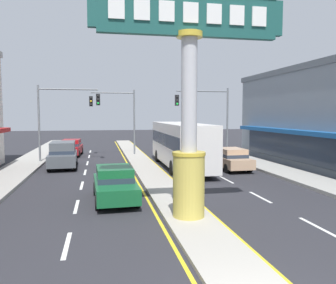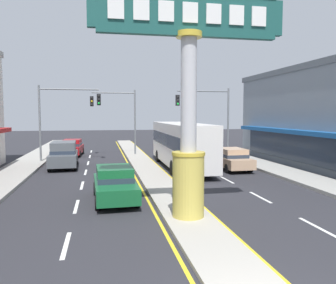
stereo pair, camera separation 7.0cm
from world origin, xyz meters
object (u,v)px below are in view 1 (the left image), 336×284
object	(u,v)px
traffic_light_right_side	(209,110)
traffic_light_median_far	(118,111)
traffic_light_left_side	(62,110)
sedan_mid_left_lane	(231,159)
sedan_near_right_lane	(71,147)
district_sign	(189,102)
suv_near_left_lane	(63,154)
sedan_far_right_lane	(115,183)
bus_far_left_oncoming	(180,142)

from	to	relation	value
traffic_light_right_side	traffic_light_median_far	size ratio (longest dim) A/B	1.00
traffic_light_left_side	sedan_mid_left_lane	distance (m)	13.82
traffic_light_right_side	sedan_mid_left_lane	size ratio (longest dim) A/B	1.43
traffic_light_left_side	sedan_near_right_lane	xyz separation A→B (m)	(0.29, 4.76, -3.46)
district_sign	traffic_light_left_side	world-z (taller)	district_sign
district_sign	suv_near_left_lane	bearing A→B (deg)	112.96
district_sign	sedan_far_right_lane	bearing A→B (deg)	126.79
traffic_light_right_side	traffic_light_median_far	xyz separation A→B (m)	(-7.62, 3.66, -0.05)
sedan_far_right_lane	suv_near_left_lane	distance (m)	10.92
traffic_light_right_side	sedan_mid_left_lane	xyz separation A→B (m)	(-0.28, -6.08, -3.46)
traffic_light_left_side	bus_far_left_oncoming	world-z (taller)	traffic_light_left_side
district_sign	traffic_light_right_side	world-z (taller)	district_sign
traffic_light_right_side	traffic_light_left_side	bearing A→B (deg)	-179.24
traffic_light_left_side	suv_near_left_lane	size ratio (longest dim) A/B	1.33
traffic_light_left_side	sedan_near_right_lane	bearing A→B (deg)	86.54
bus_far_left_oncoming	district_sign	bearing A→B (deg)	-101.84
sedan_far_right_lane	bus_far_left_oncoming	size ratio (longest dim) A/B	0.39
sedan_near_right_lane	bus_far_left_oncoming	size ratio (longest dim) A/B	0.39
suv_near_left_lane	traffic_light_left_side	bearing A→B (deg)	95.97
sedan_mid_left_lane	sedan_near_right_lane	bearing A→B (deg)	137.62
traffic_light_left_side	sedan_near_right_lane	world-z (taller)	traffic_light_left_side
sedan_mid_left_lane	bus_far_left_oncoming	distance (m)	3.82
sedan_near_right_lane	bus_far_left_oncoming	distance (m)	12.44
district_sign	traffic_light_left_side	size ratio (longest dim) A/B	1.31
suv_near_left_lane	bus_far_left_oncoming	bearing A→B (deg)	-11.03
district_sign	sedan_near_right_lane	xyz separation A→B (m)	(-5.85, 21.29, -3.55)
traffic_light_median_far	suv_near_left_lane	xyz separation A→B (m)	(-4.38, -6.52, -3.21)
traffic_light_right_side	traffic_light_median_far	distance (m)	8.46
traffic_light_right_side	bus_far_left_oncoming	bearing A→B (deg)	-128.54
sedan_far_right_lane	sedan_mid_left_lane	size ratio (longest dim) A/B	1.01
traffic_light_left_side	sedan_far_right_lane	distance (m)	14.02
traffic_light_left_side	traffic_light_median_far	distance (m)	6.03
district_sign	traffic_light_median_far	xyz separation A→B (m)	(-1.48, 20.35, -0.15)
bus_far_left_oncoming	traffic_light_left_side	bearing A→B (deg)	153.49
district_sign	sedan_near_right_lane	bearing A→B (deg)	105.37
traffic_light_left_side	sedan_far_right_lane	bearing A→B (deg)	-74.71
bus_far_left_oncoming	sedan_mid_left_lane	bearing A→B (deg)	-25.58
suv_near_left_lane	district_sign	bearing A→B (deg)	-67.04
traffic_light_left_side	bus_far_left_oncoming	bearing A→B (deg)	-26.51
district_sign	sedan_near_right_lane	world-z (taller)	district_sign
sedan_far_right_lane	suv_near_left_lane	size ratio (longest dim) A/B	0.93
district_sign	sedan_near_right_lane	size ratio (longest dim) A/B	1.85
suv_near_left_lane	sedan_mid_left_lane	size ratio (longest dim) A/B	1.08
sedan_near_right_lane	bus_far_left_oncoming	bearing A→B (deg)	-47.27
sedan_near_right_lane	sedan_mid_left_lane	xyz separation A→B (m)	(11.71, -10.68, 0.00)
traffic_light_left_side	traffic_light_median_far	size ratio (longest dim) A/B	1.00
traffic_light_median_far	bus_far_left_oncoming	world-z (taller)	traffic_light_median_far
traffic_light_right_side	bus_far_left_oncoming	xyz separation A→B (m)	(-3.59, -4.50, -2.38)
traffic_light_median_far	sedan_near_right_lane	xyz separation A→B (m)	(-4.37, 0.94, -3.41)
sedan_far_right_lane	sedan_mid_left_lane	bearing A→B (deg)	40.50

